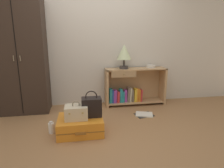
{
  "coord_description": "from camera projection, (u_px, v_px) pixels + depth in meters",
  "views": [
    {
      "loc": [
        -0.32,
        -2.33,
        1.31
      ],
      "look_at": [
        0.2,
        0.79,
        0.55
      ],
      "focal_mm": 30.86,
      "sensor_mm": 36.0,
      "label": 1
    }
  ],
  "objects": [
    {
      "name": "back_wall",
      "position": [
        96.0,
        38.0,
        3.73
      ],
      "size": [
        6.4,
        0.1,
        2.6
      ],
      "primitive_type": "cube",
      "color": "beige",
      "rests_on": "ground_plane"
    },
    {
      "name": "wardrobe",
      "position": [
        21.0,
        57.0,
        3.3
      ],
      "size": [
        0.83,
        0.47,
        1.98
      ],
      "color": "#33261E",
      "rests_on": "ground_plane"
    },
    {
      "name": "open_book_on_floor",
      "position": [
        144.0,
        114.0,
        3.36
      ],
      "size": [
        0.35,
        0.3,
        0.02
      ],
      "color": "white",
      "rests_on": "ground_plane"
    },
    {
      "name": "bottle",
      "position": [
        51.0,
        128.0,
        2.7
      ],
      "size": [
        0.08,
        0.08,
        0.17
      ],
      "color": "white",
      "rests_on": "ground_plane"
    },
    {
      "name": "suitcase_large",
      "position": [
        80.0,
        125.0,
        2.72
      ],
      "size": [
        0.63,
        0.52,
        0.23
      ],
      "color": "orange",
      "rests_on": "ground_plane"
    },
    {
      "name": "table_lamp",
      "position": [
        124.0,
        53.0,
        3.63
      ],
      "size": [
        0.28,
        0.28,
        0.46
      ],
      "color": "#3D3838",
      "rests_on": "bookshelf"
    },
    {
      "name": "bowl",
      "position": [
        151.0,
        66.0,
        3.82
      ],
      "size": [
        0.17,
        0.17,
        0.05
      ],
      "primitive_type": "cylinder",
      "color": "silver",
      "rests_on": "bookshelf"
    },
    {
      "name": "bookshelf",
      "position": [
        132.0,
        88.0,
        3.85
      ],
      "size": [
        1.19,
        0.33,
        0.73
      ],
      "color": "tan",
      "rests_on": "ground_plane"
    },
    {
      "name": "handbag",
      "position": [
        92.0,
        107.0,
        2.72
      ],
      "size": [
        0.28,
        0.19,
        0.37
      ],
      "color": "black",
      "rests_on": "suitcase_large"
    },
    {
      "name": "ground_plane",
      "position": [
        107.0,
        138.0,
        2.59
      ],
      "size": [
        9.0,
        9.0,
        0.0
      ],
      "primitive_type": "plane",
      "color": "#9E7047"
    },
    {
      "name": "train_case",
      "position": [
        76.0,
        112.0,
        2.64
      ],
      "size": [
        0.31,
        0.25,
        0.26
      ],
      "color": "beige",
      "rests_on": "suitcase_large"
    }
  ]
}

